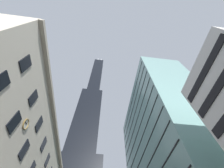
{
  "coord_description": "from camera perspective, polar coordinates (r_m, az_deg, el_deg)",
  "views": [
    {
      "loc": [
        -1.93,
        -9.53,
        1.92
      ],
      "look_at": [
        0.83,
        13.08,
        38.45
      ],
      "focal_mm": 22.31,
      "sensor_mm": 36.0,
      "label": 1
    }
  ],
  "objects": [
    {
      "name": "glass_office_midrise",
      "position": [
        48.57,
        20.79,
        -25.26
      ],
      "size": [
        14.73,
        39.79,
        51.61
      ],
      "color": "gray",
      "rests_on": "ground"
    },
    {
      "name": "dark_skyscraper",
      "position": [
        112.46,
        -11.39,
        -20.72
      ],
      "size": [
        28.66,
        28.66,
        223.2
      ],
      "color": "black",
      "rests_on": "ground"
    }
  ]
}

